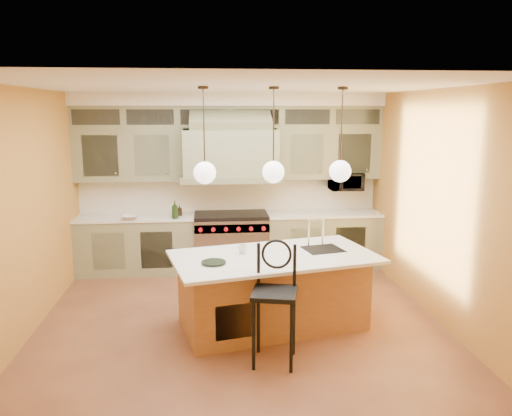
{
  "coord_description": "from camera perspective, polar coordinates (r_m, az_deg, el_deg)",
  "views": [
    {
      "loc": [
        -0.37,
        -5.9,
        2.63
      ],
      "look_at": [
        0.27,
        0.7,
        1.33
      ],
      "focal_mm": 35.0,
      "sensor_mm": 36.0,
      "label": 1
    }
  ],
  "objects": [
    {
      "name": "microwave",
      "position": [
        8.56,
        10.24,
        3.01
      ],
      "size": [
        0.54,
        0.37,
        0.3
      ],
      "primitive_type": "imported",
      "color": "black",
      "rests_on": "back_cabinetry"
    },
    {
      "name": "oil_bottle_a",
      "position": [
        7.99,
        -9.25,
        -0.2
      ],
      "size": [
        0.11,
        0.11,
        0.28
      ],
      "primitive_type": "imported",
      "rotation": [
        0.0,
        0.0,
        0.02
      ],
      "color": "black",
      "rests_on": "back_cabinetry"
    },
    {
      "name": "wall_front",
      "position": [
        3.62,
        0.63,
        -7.95
      ],
      "size": [
        5.0,
        0.0,
        5.0
      ],
      "primitive_type": "plane",
      "rotation": [
        -1.57,
        0.0,
        0.0
      ],
      "color": "#B67D32",
      "rests_on": "ground"
    },
    {
      "name": "wall_back",
      "position": [
        8.49,
        -3.02,
        3.11
      ],
      "size": [
        5.0,
        0.0,
        5.0
      ],
      "primitive_type": "plane",
      "rotation": [
        1.57,
        0.0,
        0.0
      ],
      "color": "#B67D32",
      "rests_on": "ground"
    },
    {
      "name": "wall_left",
      "position": [
        6.38,
        -24.95,
        -0.6
      ],
      "size": [
        0.0,
        5.0,
        5.0
      ],
      "primitive_type": "plane",
      "rotation": [
        1.57,
        0.0,
        1.57
      ],
      "color": "#B67D32",
      "rests_on": "ground"
    },
    {
      "name": "pendant_left",
      "position": [
        5.81,
        -5.88,
        4.31
      ],
      "size": [
        0.26,
        0.26,
        1.11
      ],
      "color": "#2D2319",
      "rests_on": "ceiling"
    },
    {
      "name": "counter_stool",
      "position": [
        5.28,
        2.17,
        -9.81
      ],
      "size": [
        0.55,
        0.55,
        1.3
      ],
      "rotation": [
        0.0,
        0.0,
        -0.23
      ],
      "color": "black",
      "rests_on": "floor"
    },
    {
      "name": "pendant_right",
      "position": [
        6.01,
        9.6,
        4.45
      ],
      "size": [
        0.26,
        0.26,
        1.11
      ],
      "color": "#2D2319",
      "rests_on": "ceiling"
    },
    {
      "name": "back_cabinetry",
      "position": [
        8.23,
        -2.93,
        2.71
      ],
      "size": [
        5.0,
        0.77,
        2.9
      ],
      "color": "gray",
      "rests_on": "floor"
    },
    {
      "name": "wall_right",
      "position": [
        6.67,
        20.04,
        0.23
      ],
      "size": [
        0.0,
        5.0,
        5.0
      ],
      "primitive_type": "plane",
      "rotation": [
        1.57,
        0.0,
        -1.57
      ],
      "color": "#B67D32",
      "rests_on": "ground"
    },
    {
      "name": "floor",
      "position": [
        6.47,
        -1.85,
        -12.89
      ],
      "size": [
        5.0,
        5.0,
        0.0
      ],
      "primitive_type": "plane",
      "color": "brown",
      "rests_on": "ground"
    },
    {
      "name": "oil_bottle_b",
      "position": [
        8.23,
        -8.74,
        -0.25
      ],
      "size": [
        0.09,
        0.09,
        0.18
      ],
      "primitive_type": "imported",
      "rotation": [
        0.0,
        0.0,
        0.14
      ],
      "color": "black",
      "rests_on": "back_cabinetry"
    },
    {
      "name": "ceiling",
      "position": [
        5.92,
        -2.03,
        13.71
      ],
      "size": [
        5.0,
        5.0,
        0.0
      ],
      "primitive_type": "plane",
      "rotation": [
        3.14,
        0.0,
        0.0
      ],
      "color": "white",
      "rests_on": "wall_back"
    },
    {
      "name": "cup",
      "position": [
        6.07,
        -1.56,
        -4.74
      ],
      "size": [
        0.13,
        0.13,
        0.11
      ],
      "primitive_type": "imported",
      "rotation": [
        0.0,
        0.0,
        0.13
      ],
      "color": "silver",
      "rests_on": "kitchen_island"
    },
    {
      "name": "kitchen_island",
      "position": [
        6.2,
        1.96,
        -9.26
      ],
      "size": [
        2.64,
        1.78,
        1.35
      ],
      "rotation": [
        0.0,
        0.0,
        0.22
      ],
      "color": "brown",
      "rests_on": "floor"
    },
    {
      "name": "fruit_bowl",
      "position": [
        8.09,
        -14.18,
        -1.05
      ],
      "size": [
        0.27,
        0.27,
        0.07
      ],
      "primitive_type": "imported",
      "rotation": [
        0.0,
        0.0,
        0.01
      ],
      "color": "silver",
      "rests_on": "back_cabinetry"
    },
    {
      "name": "range",
      "position": [
        8.33,
        -2.84,
        -3.82
      ],
      "size": [
        1.2,
        0.74,
        0.96
      ],
      "color": "silver",
      "rests_on": "floor"
    },
    {
      "name": "pendant_center",
      "position": [
        5.86,
        2.0,
        4.42
      ],
      "size": [
        0.26,
        0.26,
        1.11
      ],
      "color": "#2D2319",
      "rests_on": "ceiling"
    }
  ]
}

